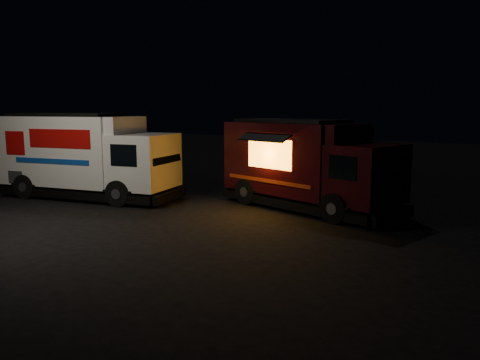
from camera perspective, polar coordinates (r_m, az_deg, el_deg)
ground at (r=14.82m, az=-7.75°, el=-4.88°), size 80.00×80.00×0.00m
white_truck at (r=19.11m, az=-17.90°, el=2.82°), size 7.56×3.73×3.28m
red_truck at (r=16.29m, az=8.49°, el=1.85°), size 7.05×4.23×3.08m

